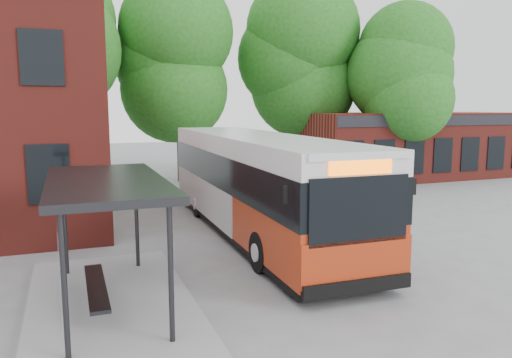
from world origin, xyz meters
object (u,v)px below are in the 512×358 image
object	(u,v)px
bicycle_0	(325,187)
bicycle_1	(349,185)
bicycle_7	(396,181)
bicycle_6	(381,182)
city_bus	(256,185)
bicycle_3	(380,184)
bus_shelter	(109,243)
bicycle_4	(372,181)

from	to	relation	value
bicycle_0	bicycle_1	world-z (taller)	bicycle_1
bicycle_7	bicycle_6	bearing A→B (deg)	80.31
city_bus	bicycle_7	xyz separation A→B (m)	(10.30, 6.12, -1.28)
bicycle_3	bicycle_6	xyz separation A→B (m)	(0.58, 0.74, -0.08)
city_bus	bicycle_7	distance (m)	12.05
bicycle_3	bicycle_1	bearing A→B (deg)	111.36
city_bus	bicycle_3	xyz separation A→B (m)	(8.87, 5.49, -1.24)
bus_shelter	bicycle_7	distance (m)	19.07
city_bus	bicycle_6	distance (m)	11.40
bicycle_6	city_bus	bearing A→B (deg)	117.73
bicycle_1	bicycle_7	xyz separation A→B (m)	(3.27, 0.68, -0.07)
bicycle_6	bicycle_7	bearing A→B (deg)	-103.43
bus_shelter	bicycle_0	distance (m)	15.04
bicycle_0	bicycle_4	world-z (taller)	bicycle_4
bus_shelter	bicycle_7	world-z (taller)	bus_shelter
bicycle_3	bus_shelter	bearing A→B (deg)	145.97
bus_shelter	bicycle_0	xyz separation A→B (m)	(10.93, 10.29, -0.97)
bicycle_1	city_bus	bearing A→B (deg)	104.59
city_bus	bicycle_3	distance (m)	10.50
bicycle_7	bicycle_1	bearing A→B (deg)	99.77
bicycle_7	bicycle_4	bearing A→B (deg)	82.95
bicycle_3	bicycle_7	world-z (taller)	bicycle_3
city_bus	bicycle_4	size ratio (longest dim) A/B	7.35
bicycle_0	bicycle_3	distance (m)	3.21
bicycle_0	bicycle_7	xyz separation A→B (m)	(4.64, 0.67, -0.03)
bicycle_1	bicycle_7	size ratio (longest dim) A/B	1.15
bicycle_1	bicycle_6	distance (m)	2.55
bicycle_0	bicycle_7	world-z (taller)	bicycle_0
bicycle_3	bicycle_4	size ratio (longest dim) A/B	0.87
bicycle_4	bicycle_7	size ratio (longest dim) A/B	1.25
bus_shelter	bicycle_6	xyz separation A→B (m)	(14.72, 11.08, -1.05)
bicycle_7	bicycle_3	bearing A→B (deg)	111.80
city_bus	bicycle_1	distance (m)	8.97
bus_shelter	city_bus	xyz separation A→B (m)	(5.27, 4.84, 0.27)
bus_shelter	bicycle_3	world-z (taller)	bus_shelter
bicycle_3	bicycle_6	world-z (taller)	bicycle_3
bus_shelter	bicycle_3	size ratio (longest dim) A/B	4.37
bicycle_0	bicycle_3	size ratio (longest dim) A/B	1.13
bicycle_6	bicycle_7	world-z (taller)	bicycle_7
bicycle_1	bicycle_4	bearing A→B (deg)	-89.89
bicycle_3	bicycle_0	bearing A→B (deg)	110.59
bicycle_3	bicycle_6	size ratio (longest dim) A/B	1.05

